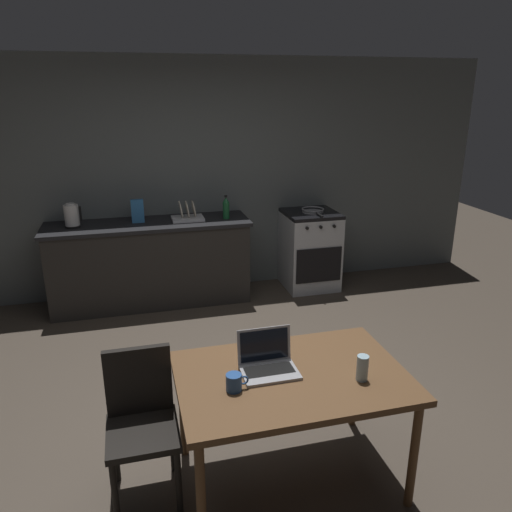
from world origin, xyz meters
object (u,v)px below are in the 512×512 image
laptop (268,363)px  chair (141,415)px  bottle (226,208)px  electric_kettle (72,216)px  drinking_glass (362,368)px  cereal_box (138,211)px  coffee_mug (234,382)px  dish_rack (188,216)px  dining_table (292,384)px  stove_oven (310,250)px  frying_pan (313,210)px

laptop → chair: bearing=162.3°
laptop → bottle: bottle is taller
electric_kettle → drinking_glass: electric_kettle is taller
laptop → cereal_box: 2.94m
coffee_mug → dish_rack: bearing=87.3°
electric_kettle → laptop: bearing=-65.9°
chair → laptop: bearing=12.7°
dining_table → electric_kettle: bearing=115.5°
laptop → cereal_box: (-0.61, 2.86, 0.27)m
stove_oven → electric_kettle: electric_kettle is taller
coffee_mug → drinking_glass: drinking_glass is taller
dish_rack → electric_kettle: bearing=180.0°
drinking_glass → dish_rack: 3.12m
electric_kettle → cereal_box: size_ratio=1.01×
chair → bottle: bottle is taller
coffee_mug → dish_rack: 2.99m
electric_kettle → stove_oven: bearing=-0.1°
dining_table → frying_pan: frying_pan is taller
stove_oven → coffee_mug: 3.38m
bottle → frying_pan: 1.03m
frying_pan → coffee_mug: size_ratio=3.45×
laptop → electric_kettle: 3.12m
cereal_box → dish_rack: bearing=-2.2°
coffee_mug → dish_rack: dish_rack is taller
laptop → cereal_box: bearing=90.5°
dish_rack → drinking_glass: bearing=-79.5°
stove_oven → laptop: (-1.34, -2.84, 0.32)m
bottle → cereal_box: 0.94m
cereal_box → dining_table: bearing=-76.0°
bottle → chair: bearing=-111.3°
drinking_glass → dining_table: bearing=157.1°
electric_kettle → chair: bearing=-78.9°
laptop → cereal_box: cereal_box is taller
electric_kettle → drinking_glass: size_ratio=1.69×
coffee_mug → drinking_glass: (0.71, -0.08, 0.03)m
frying_pan → chair: bearing=-127.2°
dining_table → cereal_box: 3.05m
bottle → coffee_mug: bottle is taller
coffee_mug → drinking_glass: size_ratio=0.84×
stove_oven → drinking_glass: stove_oven is taller
electric_kettle → bottle: size_ratio=0.97×
electric_kettle → frying_pan: bearing=-0.6°
frying_pan → coffee_mug: (-1.58, -2.96, -0.17)m
cereal_box → dish_rack: (0.52, -0.02, -0.08)m
dining_table → coffee_mug: 0.38m
dining_table → dish_rack: dish_rack is taller
stove_oven → dish_rack: (-1.43, 0.00, 0.51)m
dining_table → cereal_box: size_ratio=5.27×
dish_rack → laptop: bearing=-88.2°
dish_rack → frying_pan: bearing=-1.1°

